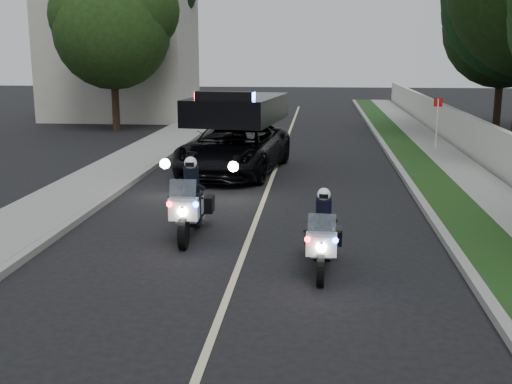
{
  "coord_description": "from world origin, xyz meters",
  "views": [
    {
      "loc": [
        1.41,
        -10.43,
        3.89
      ],
      "look_at": [
        0.14,
        2.48,
        1.0
      ],
      "focal_mm": 44.66,
      "sensor_mm": 36.0,
      "label": 1
    }
  ],
  "objects": [
    {
      "name": "tree_left_far",
      "position": [
        -9.84,
        26.53,
        0.0
      ],
      "size": [
        9.75,
        9.75,
        12.48
      ],
      "primitive_type": null,
      "rotation": [
        0.0,
        0.0,
        -0.38
      ],
      "color": "black",
      "rests_on": "ground"
    },
    {
      "name": "bicycle",
      "position": [
        -2.07,
        19.74,
        0.0
      ],
      "size": [
        0.74,
        1.75,
        0.89
      ],
      "primitive_type": "imported",
      "rotation": [
        0.0,
        0.0,
        -0.09
      ],
      "color": "black",
      "rests_on": "ground"
    },
    {
      "name": "sidewalk_right",
      "position": [
        6.1,
        10.0,
        0.08
      ],
      "size": [
        1.4,
        60.0,
        0.16
      ],
      "primitive_type": "cube",
      "color": "gray",
      "rests_on": "ground"
    },
    {
      "name": "lane_marking",
      "position": [
        0.0,
        10.0,
        0.0
      ],
      "size": [
        0.12,
        50.0,
        0.01
      ],
      "primitive_type": "cube",
      "color": "#BFB78C",
      "rests_on": "ground"
    },
    {
      "name": "police_suv",
      "position": [
        -1.27,
        9.78,
        0.0
      ],
      "size": [
        3.5,
        6.23,
        2.88
      ],
      "primitive_type": "imported",
      "rotation": [
        0.0,
        0.0,
        -0.13
      ],
      "color": "black",
      "rests_on": "ground"
    },
    {
      "name": "cyclist",
      "position": [
        -2.07,
        19.74,
        0.0
      ],
      "size": [
        0.57,
        0.4,
        1.55
      ],
      "primitive_type": "imported",
      "rotation": [
        0.0,
        0.0,
        3.1
      ],
      "color": "black",
      "rests_on": "ground"
    },
    {
      "name": "property_wall",
      "position": [
        7.1,
        10.0,
        0.75
      ],
      "size": [
        0.22,
        60.0,
        1.5
      ],
      "primitive_type": "cube",
      "color": "beige",
      "rests_on": "ground"
    },
    {
      "name": "police_moto_right",
      "position": [
        1.53,
        0.54,
        0.0
      ],
      "size": [
        0.69,
        1.8,
        1.51
      ],
      "primitive_type": null,
      "rotation": [
        0.0,
        0.0,
        -0.04
      ],
      "color": "silver",
      "rests_on": "ground"
    },
    {
      "name": "ground",
      "position": [
        0.0,
        0.0,
        0.0
      ],
      "size": [
        120.0,
        120.0,
        0.0
      ],
      "primitive_type": "plane",
      "color": "black",
      "rests_on": "ground"
    },
    {
      "name": "sign_post",
      "position": [
        6.0,
        14.88,
        0.0
      ],
      "size": [
        0.45,
        0.45,
        2.17
      ],
      "primitive_type": null,
      "rotation": [
        0.0,
        0.0,
        -0.41
      ],
      "color": "maroon",
      "rests_on": "ground"
    },
    {
      "name": "curb_right",
      "position": [
        4.1,
        10.0,
        0.07
      ],
      "size": [
        0.2,
        60.0,
        0.15
      ],
      "primitive_type": "cube",
      "color": "gray",
      "rests_on": "ground"
    },
    {
      "name": "police_moto_left",
      "position": [
        -1.25,
        2.42,
        0.0
      ],
      "size": [
        0.77,
        2.04,
        1.72
      ],
      "primitive_type": null,
      "rotation": [
        0.0,
        0.0,
        0.03
      ],
      "color": "silver",
      "rests_on": "ground"
    },
    {
      "name": "sidewalk_left",
      "position": [
        -5.2,
        10.0,
        0.08
      ],
      "size": [
        2.0,
        60.0,
        0.16
      ],
      "primitive_type": "cube",
      "color": "gray",
      "rests_on": "ground"
    },
    {
      "name": "building_far",
      "position": [
        -10.0,
        26.0,
        3.5
      ],
      "size": [
        8.0,
        6.0,
        7.0
      ],
      "primitive_type": "cube",
      "color": "#A8A396",
      "rests_on": "ground"
    },
    {
      "name": "curb_left",
      "position": [
        -4.1,
        10.0,
        0.07
      ],
      "size": [
        0.2,
        60.0,
        0.15
      ],
      "primitive_type": "cube",
      "color": "gray",
      "rests_on": "ground"
    },
    {
      "name": "grass_verge",
      "position": [
        4.8,
        10.0,
        0.08
      ],
      "size": [
        1.2,
        60.0,
        0.16
      ],
      "primitive_type": "cube",
      "color": "#193814",
      "rests_on": "ground"
    },
    {
      "name": "tree_right_e",
      "position": [
        10.16,
        22.03,
        0.0
      ],
      "size": [
        6.19,
        6.19,
        9.64
      ],
      "primitive_type": null,
      "rotation": [
        0.0,
        0.0,
        -0.07
      ],
      "color": "black",
      "rests_on": "ground"
    },
    {
      "name": "tree_left_near",
      "position": [
        -8.56,
        20.22,
        0.0
      ],
      "size": [
        6.67,
        6.67,
        9.37
      ],
      "primitive_type": null,
      "rotation": [
        0.0,
        0.0,
        0.21
      ],
      "color": "#203D14",
      "rests_on": "ground"
    }
  ]
}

